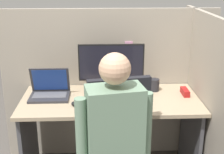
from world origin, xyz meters
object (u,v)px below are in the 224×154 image
person (113,144)px  paper_box (111,88)px  stapler (185,92)px  coffee_mug (154,85)px  monitor (111,65)px  laptop (50,91)px  carrot_toy (145,108)px

person → paper_box: bearing=88.4°
stapler → coffee_mug: bearing=157.1°
monitor → laptop: (-0.53, -0.11, -0.20)m
stapler → coffee_mug: (-0.25, 0.11, 0.03)m
stapler → laptop: bearing=-180.0°
coffee_mug → person: bearing=-113.7°
paper_box → person: (-0.03, -0.94, -0.00)m
monitor → person: 0.97m
stapler → monitor: bearing=170.1°
stapler → carrot_toy: size_ratio=1.00×
paper_box → coffee_mug: 0.39m
paper_box → laptop: 0.54m
paper_box → stapler: size_ratio=2.04×
laptop → person: size_ratio=0.25×
paper_box → stapler: paper_box is taller
carrot_toy → coffee_mug: 0.43m
laptop → monitor: bearing=11.9°
paper_box → person: person is taller
carrot_toy → laptop: bearing=158.9°
paper_box → carrot_toy: 0.48m
coffee_mug → stapler: bearing=-22.9°
person → coffee_mug: person is taller
carrot_toy → person: person is taller
monitor → person: person is taller
monitor → laptop: monitor is taller
stapler → coffee_mug: coffee_mug is taller
laptop → stapler: size_ratio=2.25×
carrot_toy → coffee_mug: coffee_mug is taller
paper_box → carrot_toy: bearing=-58.8°
paper_box → coffee_mug: (0.39, -0.00, 0.02)m
paper_box → stapler: (0.63, -0.11, -0.01)m
carrot_toy → stapler: bearing=37.7°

